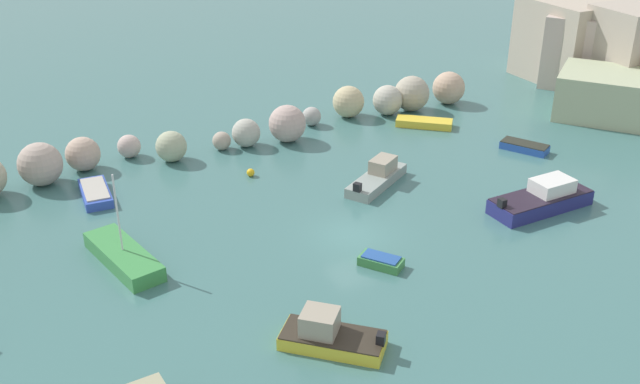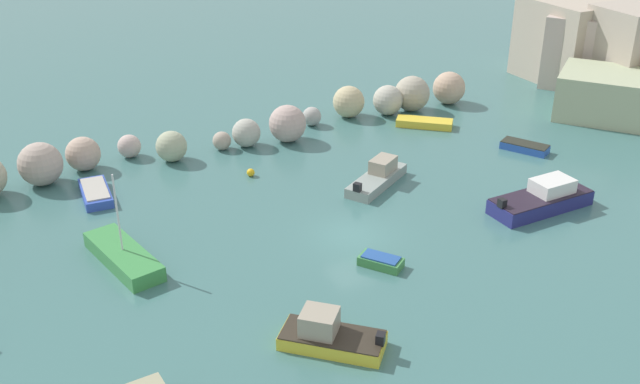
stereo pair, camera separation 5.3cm
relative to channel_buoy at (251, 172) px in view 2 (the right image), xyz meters
The scene contains 12 objects.
cove_water 9.83m from the channel_buoy, 78.60° to the right, with size 160.00×160.00×0.00m, color #3E6D6A.
cliff_headland_right 34.98m from the channel_buoy, ahead, with size 20.65×21.88×7.35m.
rock_breakwater 5.39m from the channel_buoy, 90.89° to the left, with size 42.30×4.82×2.80m.
channel_buoy is the anchor object (origin of this frame).
moored_boat_0 9.58m from the channel_buoy, behind, with size 1.85×3.92×0.63m.
moored_boat_2 11.93m from the channel_buoy, 145.52° to the right, with size 2.90×6.03×5.02m.
moored_boat_3 19.03m from the channel_buoy, 14.89° to the right, with size 2.64×3.40×0.56m.
moored_boat_4 15.05m from the channel_buoy, ahead, with size 4.04×3.75×0.55m.
moored_boat_5 17.99m from the channel_buoy, 41.84° to the right, with size 6.34×2.33×1.74m.
moored_boat_6 8.15m from the channel_buoy, 35.76° to the right, with size 5.36×4.10×1.51m.
moored_boat_8 17.90m from the channel_buoy, 101.88° to the right, with size 4.53×4.43×1.68m.
moored_boat_9 13.15m from the channel_buoy, 82.58° to the right, with size 2.14×2.42×0.56m.
Camera 2 is at (-17.74, -30.31, 20.04)m, focal length 41.38 mm.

